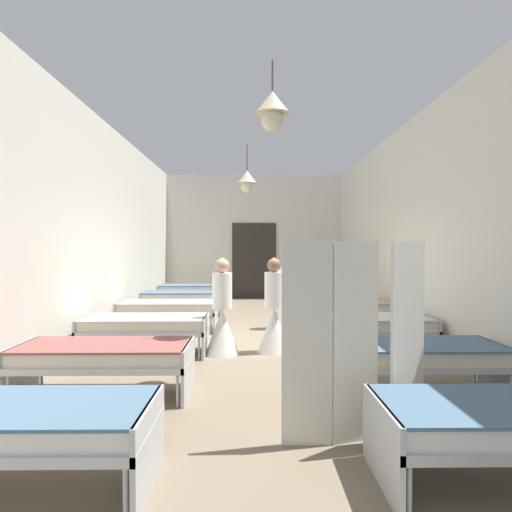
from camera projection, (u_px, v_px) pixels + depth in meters
name	position (u px, v px, depth m)	size (l,w,h in m)	color
ground_plane	(257.00, 343.00, 7.55)	(6.16, 13.02, 0.10)	#7A6B56
room_shell	(256.00, 231.00, 8.76)	(5.96, 12.62, 3.95)	silver
bed_left_row_0	(13.00, 424.00, 2.93)	(1.90, 0.84, 0.57)	#B7BCC1
bed_left_row_1	(104.00, 356.00, 4.77)	(1.90, 0.84, 0.57)	#B7BCC1
bed_right_row_1	(414.00, 355.00, 4.81)	(1.90, 0.84, 0.57)	#B7BCC1
bed_left_row_2	(145.00, 325.00, 6.60)	(1.90, 0.84, 0.57)	#B7BCC1
bed_right_row_2	(369.00, 325.00, 6.65)	(1.90, 0.84, 0.57)	#B7BCC1
bed_left_row_3	(168.00, 308.00, 8.44)	(1.90, 0.84, 0.57)	#B7BCC1
bed_right_row_3	(344.00, 308.00, 8.48)	(1.90, 0.84, 0.57)	#B7BCC1
bed_left_row_4	(183.00, 297.00, 10.27)	(1.90, 0.84, 0.57)	#B7BCC1
bed_right_row_4	(327.00, 297.00, 10.32)	(1.90, 0.84, 0.57)	#B7BCC1
bed_left_row_5	(193.00, 290.00, 12.11)	(1.90, 0.84, 0.57)	#B7BCC1
bed_right_row_5	(316.00, 289.00, 12.15)	(1.90, 0.84, 0.57)	#B7BCC1
nurse_near_aisle	(222.00, 320.00, 6.59)	(0.52, 0.52, 1.49)	white
nurse_mid_aisle	(274.00, 318.00, 6.74)	(0.52, 0.52, 1.49)	white
nurse_far_aisle	(285.00, 302.00, 8.70)	(0.52, 0.52, 1.49)	white
privacy_screen	(357.00, 343.00, 3.58)	(1.23, 0.27, 1.70)	silver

